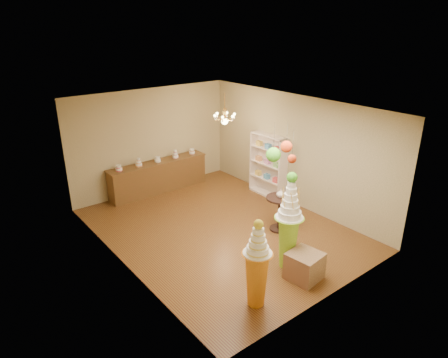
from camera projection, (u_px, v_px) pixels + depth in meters
floor at (220, 229)px, 9.75m from camera, size 6.50×6.50×0.00m
ceiling at (220, 107)px, 8.63m from camera, size 6.50×6.50×0.00m
wall_back at (152, 140)px, 11.56m from camera, size 5.00×0.04×3.00m
wall_front at (337, 224)px, 6.82m from camera, size 5.00×0.04×3.00m
wall_left at (119, 200)px, 7.75m from camera, size 0.04×6.50×3.00m
wall_right at (294, 151)px, 10.63m from camera, size 0.04×6.50×3.00m
pedestal_green at (288, 230)px, 7.99m from camera, size 0.64×0.64×2.08m
pedestal_orange at (257, 272)px, 6.94m from camera, size 0.55×0.55×1.69m
burlap_riser at (304, 266)px, 7.80m from camera, size 0.68×0.68×0.55m
sideboard at (159, 176)px, 11.74m from camera, size 3.04×0.54×1.16m
shelving_unit at (268, 165)px, 11.34m from camera, size 0.33×1.20×1.80m
round_table at (280, 209)px, 9.52m from camera, size 0.88×0.88×0.86m
vase at (281, 193)px, 9.37m from camera, size 0.25×0.25×0.20m
pom_red_left at (286, 147)px, 7.57m from camera, size 0.23×0.23×0.60m
pom_green_mid at (273, 155)px, 7.58m from camera, size 0.28×0.28×0.78m
pom_red_right at (292, 159)px, 7.07m from camera, size 0.16×0.16×0.62m
chandelier at (225, 119)px, 10.56m from camera, size 0.80×0.80×0.85m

